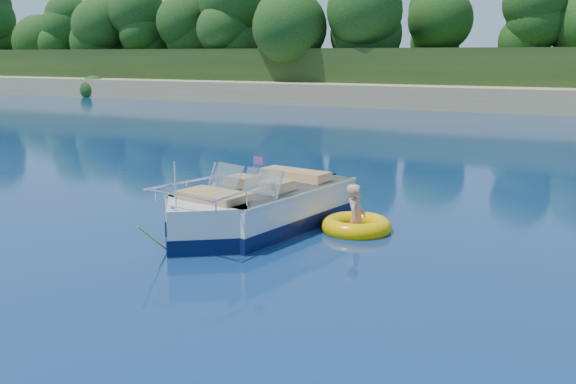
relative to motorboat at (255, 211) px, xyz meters
name	(u,v)px	position (x,y,z in m)	size (l,w,h in m)	color
ground	(257,324)	(2.41, -4.15, -0.37)	(160.00, 160.00, 0.00)	#0A2448
shoreline	(575,81)	(2.41, 59.62, 0.60)	(170.00, 59.00, 6.00)	#9C815A
treeline	(560,24)	(2.45, 36.86, 5.17)	(150.00, 7.12, 8.19)	#312010
motorboat	(255,211)	(0.00, 0.00, 0.00)	(2.66, 5.75, 1.92)	silver
tow_tube	(356,226)	(1.92, 0.80, -0.27)	(1.46, 1.46, 0.38)	#FFB900
boy	(356,232)	(1.94, 0.75, -0.37)	(0.57, 0.37, 1.57)	tan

